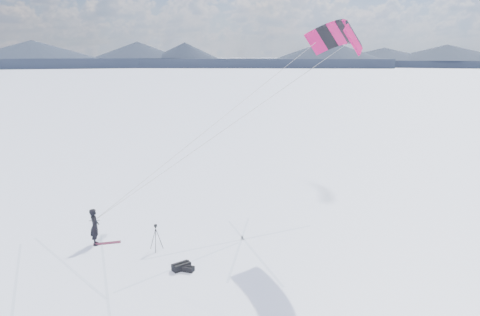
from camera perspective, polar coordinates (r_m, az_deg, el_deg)
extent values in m
plane|color=white|center=(23.21, -12.78, -12.50)|extent=(1800.00, 1800.00, 0.00)
cube|color=black|center=(337.43, 20.09, 10.65)|extent=(152.40, 113.97, 4.13)
cone|color=black|center=(337.39, 20.12, 11.00)|extent=(87.43, 87.43, 8.00)
cube|color=black|center=(340.41, 0.88, 11.41)|extent=(155.54, 70.36, 4.13)
cone|color=black|center=(340.37, 0.89, 11.76)|extent=(74.14, 74.14, 8.00)
cube|color=black|center=(341.08, -18.24, 10.80)|extent=(155.54, 70.36, 4.13)
cone|color=black|center=(341.04, -18.26, 11.14)|extent=(74.14, 74.14, 8.00)
cube|color=#B0BDD7|center=(22.24, -21.89, -14.30)|extent=(3.52, 7.29, 0.01)
cube|color=#B0BDD7|center=(23.94, -16.57, -11.91)|extent=(6.45, 7.79, 0.01)
cube|color=#B0BDD7|center=(25.85, -12.07, -9.77)|extent=(11.66, 3.07, 0.01)
cube|color=#B0BDD7|center=(20.61, -8.20, -15.69)|extent=(1.27, 5.91, 0.01)
cube|color=#B0BDD7|center=(22.71, -3.82, -12.77)|extent=(6.52, 4.83, 0.01)
cube|color=#B0BDD7|center=(24.96, -0.28, -10.31)|extent=(8.85, 4.87, 0.01)
imported|color=black|center=(25.91, -17.15, -10.03)|extent=(0.58, 0.78, 1.95)
cube|color=maroon|center=(25.86, -15.90, -9.94)|extent=(1.41, 0.44, 0.04)
cylinder|color=black|center=(24.34, -9.79, -9.65)|extent=(0.37, 0.19, 1.17)
cylinder|color=black|center=(24.39, -10.55, -9.64)|extent=(0.34, 0.25, 1.17)
cylinder|color=black|center=(24.11, -10.25, -9.90)|extent=(0.07, 0.40, 1.17)
cylinder|color=black|center=(24.13, -10.23, -8.84)|extent=(0.04, 0.04, 0.36)
cube|color=black|center=(24.05, -10.26, -8.32)|extent=(0.10, 0.10, 0.05)
cube|color=black|center=(24.01, -10.27, -8.11)|extent=(0.16, 0.14, 0.10)
cylinder|color=black|center=(24.10, -10.26, -8.03)|extent=(0.07, 0.10, 0.07)
cube|color=black|center=(22.24, -7.17, -12.98)|extent=(0.93, 0.75, 0.32)
cylinder|color=black|center=(22.16, -7.19, -12.56)|extent=(0.74, 0.45, 0.08)
cube|color=black|center=(22.09, -6.50, -13.25)|extent=(0.73, 0.59, 0.24)
cylinder|color=black|center=(22.03, -6.50, -12.92)|extent=(0.59, 0.36, 0.08)
cube|color=#C90D54|center=(23.48, 13.63, 13.85)|extent=(1.31, 0.85, 1.53)
cube|color=black|center=(24.31, 13.72, 14.41)|extent=(1.17, 0.93, 1.43)
cube|color=#C90D54|center=(25.17, 13.40, 14.73)|extent=(1.02, 0.97, 1.33)
cube|color=black|center=(26.02, 12.73, 14.80)|extent=(0.96, 0.97, 1.22)
cube|color=#C90D54|center=(26.80, 11.78, 14.66)|extent=(1.11, 0.96, 1.33)
cube|color=black|center=(27.49, 10.62, 14.31)|extent=(1.26, 0.91, 1.43)
cube|color=#C90D54|center=(28.04, 9.31, 13.79)|extent=(1.38, 0.81, 1.53)
cylinder|color=gray|center=(23.18, -2.67, 2.96)|extent=(12.79, 1.80, 9.07)
cylinder|color=gray|center=(25.59, -3.50, 3.87)|extent=(12.52, 3.17, 9.07)
cylinder|color=black|center=(25.44, -17.35, -7.29)|extent=(0.55, 0.06, 0.03)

